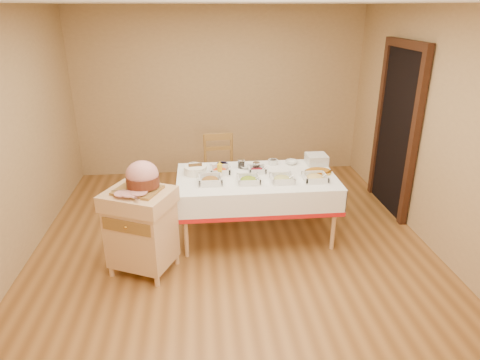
{
  "coord_description": "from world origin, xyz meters",
  "views": [
    {
      "loc": [
        -0.34,
        -4.23,
        2.58
      ],
      "look_at": [
        0.1,
        0.2,
        0.76
      ],
      "focal_mm": 32.0,
      "sensor_mm": 36.0,
      "label": 1
    }
  ],
  "objects_px": {
    "dining_chair": "(220,169)",
    "ham_on_board": "(142,178)",
    "bread_basket": "(195,170)",
    "plate_stack": "(316,159)",
    "mustard_bottle": "(220,169)",
    "preserve_jar_left": "(241,164)",
    "dining_table": "(256,189)",
    "butcher_cart": "(141,227)",
    "brass_platter": "(318,172)",
    "preserve_jar_right": "(256,167)"
  },
  "relations": [
    {
      "from": "mustard_bottle",
      "to": "bread_basket",
      "type": "distance_m",
      "value": 0.3
    },
    {
      "from": "mustard_bottle",
      "to": "plate_stack",
      "type": "height_order",
      "value": "mustard_bottle"
    },
    {
      "from": "preserve_jar_right",
      "to": "ham_on_board",
      "type": "bearing_deg",
      "value": -148.44
    },
    {
      "from": "dining_table",
      "to": "brass_platter",
      "type": "relative_size",
      "value": 5.73
    },
    {
      "from": "dining_table",
      "to": "mustard_bottle",
      "type": "relative_size",
      "value": 9.87
    },
    {
      "from": "preserve_jar_right",
      "to": "mustard_bottle",
      "type": "bearing_deg",
      "value": -164.28
    },
    {
      "from": "preserve_jar_left",
      "to": "ham_on_board",
      "type": "bearing_deg",
      "value": -140.41
    },
    {
      "from": "bread_basket",
      "to": "brass_platter",
      "type": "xyz_separation_m",
      "value": [
        1.42,
        -0.12,
        -0.03
      ]
    },
    {
      "from": "mustard_bottle",
      "to": "plate_stack",
      "type": "bearing_deg",
      "value": 13.8
    },
    {
      "from": "preserve_jar_right",
      "to": "plate_stack",
      "type": "distance_m",
      "value": 0.79
    },
    {
      "from": "mustard_bottle",
      "to": "plate_stack",
      "type": "distance_m",
      "value": 1.25
    },
    {
      "from": "dining_chair",
      "to": "bread_basket",
      "type": "xyz_separation_m",
      "value": [
        -0.32,
        -0.83,
        0.31
      ]
    },
    {
      "from": "mustard_bottle",
      "to": "dining_chair",
      "type": "bearing_deg",
      "value": 87.08
    },
    {
      "from": "butcher_cart",
      "to": "preserve_jar_right",
      "type": "distance_m",
      "value": 1.53
    },
    {
      "from": "brass_platter",
      "to": "dining_chair",
      "type": "bearing_deg",
      "value": 139.19
    },
    {
      "from": "ham_on_board",
      "to": "preserve_jar_left",
      "type": "xyz_separation_m",
      "value": [
        1.06,
        0.88,
        -0.21
      ]
    },
    {
      "from": "bread_basket",
      "to": "preserve_jar_left",
      "type": "bearing_deg",
      "value": 14.8
    },
    {
      "from": "brass_platter",
      "to": "bread_basket",
      "type": "bearing_deg",
      "value": 175.08
    },
    {
      "from": "brass_platter",
      "to": "butcher_cart",
      "type": "bearing_deg",
      "value": -161.92
    },
    {
      "from": "ham_on_board",
      "to": "preserve_jar_left",
      "type": "relative_size",
      "value": 4.09
    },
    {
      "from": "mustard_bottle",
      "to": "preserve_jar_left",
      "type": "bearing_deg",
      "value": 42.25
    },
    {
      "from": "bread_basket",
      "to": "plate_stack",
      "type": "bearing_deg",
      "value": 7.47
    },
    {
      "from": "bread_basket",
      "to": "plate_stack",
      "type": "relative_size",
      "value": 1.06
    },
    {
      "from": "preserve_jar_right",
      "to": "bread_basket",
      "type": "xyz_separation_m",
      "value": [
        -0.72,
        -0.02,
        0.0
      ]
    },
    {
      "from": "butcher_cart",
      "to": "preserve_jar_right",
      "type": "bearing_deg",
      "value": 31.81
    },
    {
      "from": "bread_basket",
      "to": "butcher_cart",
      "type": "bearing_deg",
      "value": -126.02
    },
    {
      "from": "preserve_jar_left",
      "to": "bread_basket",
      "type": "relative_size",
      "value": 0.42
    },
    {
      "from": "plate_stack",
      "to": "brass_platter",
      "type": "xyz_separation_m",
      "value": [
        -0.06,
        -0.32,
        -0.04
      ]
    },
    {
      "from": "dining_chair",
      "to": "ham_on_board",
      "type": "bearing_deg",
      "value": -118.24
    },
    {
      "from": "butcher_cart",
      "to": "dining_chair",
      "type": "relative_size",
      "value": 0.93
    },
    {
      "from": "preserve_jar_left",
      "to": "brass_platter",
      "type": "bearing_deg",
      "value": -17.02
    },
    {
      "from": "mustard_bottle",
      "to": "bread_basket",
      "type": "height_order",
      "value": "mustard_bottle"
    },
    {
      "from": "ham_on_board",
      "to": "bread_basket",
      "type": "height_order",
      "value": "ham_on_board"
    },
    {
      "from": "preserve_jar_right",
      "to": "butcher_cart",
      "type": "bearing_deg",
      "value": -148.19
    },
    {
      "from": "butcher_cart",
      "to": "plate_stack",
      "type": "bearing_deg",
      "value": 25.24
    },
    {
      "from": "dining_table",
      "to": "butcher_cart",
      "type": "bearing_deg",
      "value": -153.19
    },
    {
      "from": "bread_basket",
      "to": "plate_stack",
      "type": "xyz_separation_m",
      "value": [
        1.49,
        0.2,
        0.01
      ]
    },
    {
      "from": "ham_on_board",
      "to": "bread_basket",
      "type": "xyz_separation_m",
      "value": [
        0.51,
        0.73,
        -0.21
      ]
    },
    {
      "from": "dining_chair",
      "to": "preserve_jar_right",
      "type": "relative_size",
      "value": 8.87
    },
    {
      "from": "butcher_cart",
      "to": "preserve_jar_left",
      "type": "height_order",
      "value": "butcher_cart"
    },
    {
      "from": "bread_basket",
      "to": "plate_stack",
      "type": "height_order",
      "value": "plate_stack"
    },
    {
      "from": "dining_table",
      "to": "preserve_jar_right",
      "type": "bearing_deg",
      "value": 83.02
    },
    {
      "from": "mustard_bottle",
      "to": "bread_basket",
      "type": "xyz_separation_m",
      "value": [
        -0.28,
        0.1,
        -0.03
      ]
    },
    {
      "from": "dining_table",
      "to": "bread_basket",
      "type": "xyz_separation_m",
      "value": [
        -0.7,
        0.13,
        0.21
      ]
    },
    {
      "from": "butcher_cart",
      "to": "bread_basket",
      "type": "xyz_separation_m",
      "value": [
        0.56,
        0.77,
        0.3
      ]
    },
    {
      "from": "mustard_bottle",
      "to": "plate_stack",
      "type": "relative_size",
      "value": 0.75
    },
    {
      "from": "plate_stack",
      "to": "ham_on_board",
      "type": "bearing_deg",
      "value": -155.1
    },
    {
      "from": "butcher_cart",
      "to": "preserve_jar_right",
      "type": "relative_size",
      "value": 8.26
    },
    {
      "from": "butcher_cart",
      "to": "mustard_bottle",
      "type": "xyz_separation_m",
      "value": [
        0.84,
        0.67,
        0.33
      ]
    },
    {
      "from": "mustard_bottle",
      "to": "preserve_jar_right",
      "type": "bearing_deg",
      "value": 15.72
    }
  ]
}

